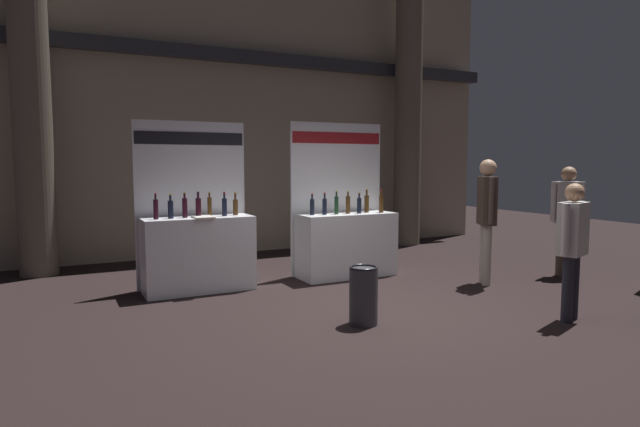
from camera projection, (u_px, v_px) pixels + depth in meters
name	position (u px, v px, depth m)	size (l,w,h in m)	color
ground_plane	(372.00, 313.00, 6.44)	(24.00, 24.00, 0.00)	black
hall_colonnade	(240.00, 79.00, 10.44)	(11.69, 1.13, 6.96)	tan
exhibitor_booth_0	(197.00, 246.00, 7.54)	(1.59, 0.71, 2.39)	white
exhibitor_booth_1	(345.00, 238.00, 8.50)	(1.63, 0.66, 2.44)	white
trash_bin	(364.00, 295.00, 5.96)	(0.32, 0.32, 0.66)	#38383D
visitor_0	(573.00, 240.00, 6.05)	(0.53, 0.35, 1.57)	#23232D
visitor_1	(487.00, 210.00, 7.85)	(0.38, 0.50, 1.85)	#ADA393
visitor_4	(567.00, 211.00, 8.45)	(0.44, 0.40, 1.74)	#47382D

